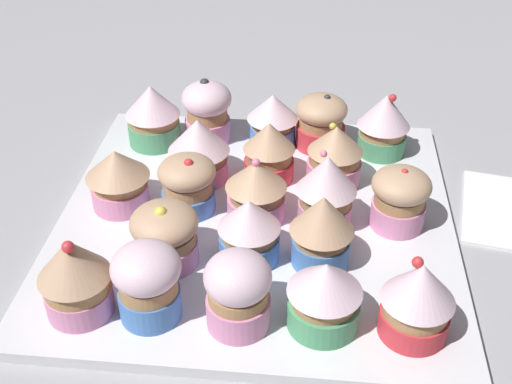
# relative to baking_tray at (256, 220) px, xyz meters

# --- Properties ---
(ground_plane) EXTENTS (1.80, 1.80, 0.03)m
(ground_plane) POSITION_rel_baking_tray_xyz_m (0.00, 0.00, -0.02)
(ground_plane) COLOR #9E9EA3
(baking_tray) EXTENTS (0.40, 0.40, 0.01)m
(baking_tray) POSITION_rel_baking_tray_xyz_m (0.00, 0.00, 0.00)
(baking_tray) COLOR silver
(baking_tray) RESTS_ON ground_plane
(cupcake_0) EXTENTS (0.06, 0.06, 0.08)m
(cupcake_0) POSITION_rel_baking_tray_xyz_m (-0.13, -0.14, 0.05)
(cupcake_0) COLOR #4C9E6B
(cupcake_0) RESTS_ON baking_tray
(cupcake_1) EXTENTS (0.06, 0.06, 0.07)m
(cupcake_1) POSITION_rel_baking_tray_xyz_m (-0.06, -0.15, 0.04)
(cupcake_1) COLOR #D1333D
(cupcake_1) RESTS_ON baking_tray
(cupcake_2) EXTENTS (0.06, 0.06, 0.06)m
(cupcake_2) POSITION_rel_baking_tray_xyz_m (-0.01, -0.15, 0.04)
(cupcake_2) COLOR #477AC6
(cupcake_2) RESTS_ON baking_tray
(cupcake_3) EXTENTS (0.06, 0.06, 0.08)m
(cupcake_3) POSITION_rel_baking_tray_xyz_m (0.07, -0.15, 0.05)
(cupcake_3) COLOR pink
(cupcake_3) RESTS_ON baking_tray
(cupcake_4) EXTENTS (0.06, 0.06, 0.07)m
(cupcake_4) POSITION_rel_baking_tray_xyz_m (0.14, -0.13, 0.04)
(cupcake_4) COLOR #4C9E6B
(cupcake_4) RESTS_ON baking_tray
(cupcake_5) EXTENTS (0.06, 0.06, 0.07)m
(cupcake_5) POSITION_rel_baking_tray_xyz_m (-0.08, -0.07, 0.04)
(cupcake_5) COLOR pink
(cupcake_5) RESTS_ON baking_tray
(cupcake_6) EXTENTS (0.06, 0.06, 0.07)m
(cupcake_6) POSITION_rel_baking_tray_xyz_m (-0.01, -0.07, 0.04)
(cupcake_6) COLOR #D1333D
(cupcake_6) RESTS_ON baking_tray
(cupcake_7) EXTENTS (0.07, 0.07, 0.07)m
(cupcake_7) POSITION_rel_baking_tray_xyz_m (0.07, -0.06, 0.04)
(cupcake_7) COLOR pink
(cupcake_7) RESTS_ON baking_tray
(cupcake_8) EXTENTS (0.06, 0.06, 0.07)m
(cupcake_8) POSITION_rel_baking_tray_xyz_m (-0.14, 0.00, 0.04)
(cupcake_8) COLOR pink
(cupcake_8) RESTS_ON baking_tray
(cupcake_9) EXTENTS (0.06, 0.06, 0.08)m
(cupcake_9) POSITION_rel_baking_tray_xyz_m (-0.07, 0.01, 0.05)
(cupcake_9) COLOR pink
(cupcake_9) RESTS_ON baking_tray
(cupcake_10) EXTENTS (0.06, 0.06, 0.07)m
(cupcake_10) POSITION_rel_baking_tray_xyz_m (0.00, -0.00, 0.04)
(cupcake_10) COLOR pink
(cupcake_10) RESTS_ON baking_tray
(cupcake_11) EXTENTS (0.06, 0.06, 0.06)m
(cupcake_11) POSITION_rel_baking_tray_xyz_m (0.07, -0.01, 0.04)
(cupcake_11) COLOR #477AC6
(cupcake_11) RESTS_ON baking_tray
(cupcake_12) EXTENTS (0.07, 0.07, 0.07)m
(cupcake_12) POSITION_rel_baking_tray_xyz_m (0.14, -0.01, 0.04)
(cupcake_12) COLOR pink
(cupcake_12) RESTS_ON baking_tray
(cupcake_13) EXTENTS (0.06, 0.06, 0.07)m
(cupcake_13) POSITION_rel_baking_tray_xyz_m (-0.07, 0.06, 0.05)
(cupcake_13) COLOR #477AC6
(cupcake_13) RESTS_ON baking_tray
(cupcake_14) EXTENTS (0.06, 0.06, 0.07)m
(cupcake_14) POSITION_rel_baking_tray_xyz_m (0.00, 0.06, 0.04)
(cupcake_14) COLOR #477AC6
(cupcake_14) RESTS_ON baking_tray
(cupcake_15) EXTENTS (0.06, 0.06, 0.07)m
(cupcake_15) POSITION_rel_baking_tray_xyz_m (0.08, 0.08, 0.04)
(cupcake_15) COLOR pink
(cupcake_15) RESTS_ON baking_tray
(cupcake_16) EXTENTS (0.06, 0.06, 0.08)m
(cupcake_16) POSITION_rel_baking_tray_xyz_m (-0.14, 0.14, 0.04)
(cupcake_16) COLOR #D1333D
(cupcake_16) RESTS_ON baking_tray
(cupcake_17) EXTENTS (0.06, 0.06, 0.07)m
(cupcake_17) POSITION_rel_baking_tray_xyz_m (-0.07, 0.14, 0.04)
(cupcake_17) COLOR #4C9E6B
(cupcake_17) RESTS_ON baking_tray
(cupcake_18) EXTENTS (0.06, 0.06, 0.07)m
(cupcake_18) POSITION_rel_baking_tray_xyz_m (-0.00, 0.15, 0.04)
(cupcake_18) COLOR pink
(cupcake_18) RESTS_ON baking_tray
(cupcake_19) EXTENTS (0.06, 0.06, 0.07)m
(cupcake_19) POSITION_rel_baking_tray_xyz_m (0.08, 0.15, 0.04)
(cupcake_19) COLOR #477AC6
(cupcake_19) RESTS_ON baking_tray
(cupcake_20) EXTENTS (0.06, 0.06, 0.08)m
(cupcake_20) POSITION_rel_baking_tray_xyz_m (0.14, 0.15, 0.05)
(cupcake_20) COLOR pink
(cupcake_20) RESTS_ON baking_tray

